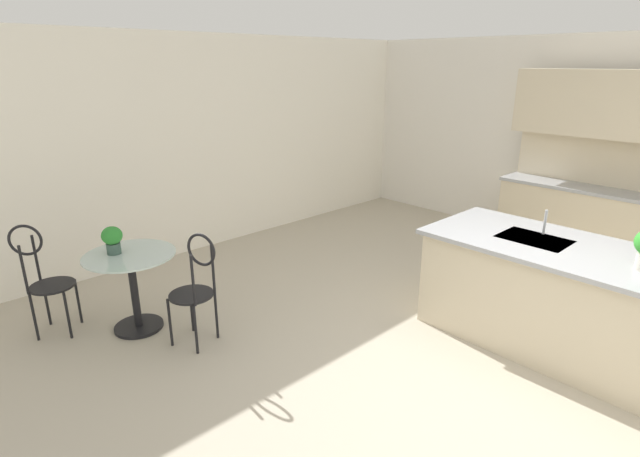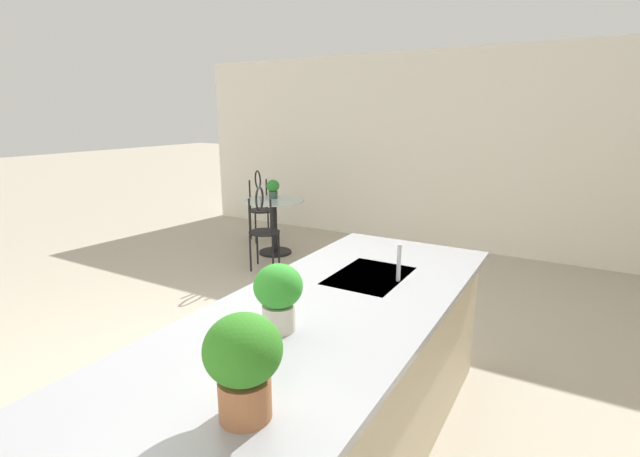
# 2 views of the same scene
# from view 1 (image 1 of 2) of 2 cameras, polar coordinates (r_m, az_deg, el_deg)

# --- Properties ---
(ground_plane) EXTENTS (40.00, 40.00, 0.00)m
(ground_plane) POSITION_cam_1_polar(r_m,az_deg,el_deg) (4.20, 20.23, -16.66)
(ground_plane) COLOR #B2A893
(wall_left_window) EXTENTS (0.12, 7.80, 2.70)m
(wall_left_window) POSITION_cam_1_polar(r_m,az_deg,el_deg) (6.55, -13.76, 9.39)
(wall_left_window) COLOR silver
(wall_left_window) RESTS_ON ground
(kitchen_island) EXTENTS (2.80, 1.06, 0.92)m
(kitchen_island) POSITION_cam_1_polar(r_m,az_deg,el_deg) (4.60, 29.11, -8.09)
(kitchen_island) COLOR beige
(kitchen_island) RESTS_ON ground
(back_counter_run) EXTENTS (2.44, 0.64, 1.52)m
(back_counter_run) POSITION_cam_1_polar(r_m,az_deg,el_deg) (6.90, 29.94, 0.53)
(back_counter_run) COLOR beige
(back_counter_run) RESTS_ON ground
(upper_cabinet_run) EXTENTS (2.40, 0.36, 0.76)m
(upper_cabinet_run) POSITION_cam_1_polar(r_m,az_deg,el_deg) (6.64, 31.86, 12.09)
(upper_cabinet_run) COLOR beige
(upper_cabinet_run) RESTS_ON back_counter_run
(bistro_table) EXTENTS (0.80, 0.80, 0.74)m
(bistro_table) POSITION_cam_1_polar(r_m,az_deg,el_deg) (4.79, -20.83, -6.06)
(bistro_table) COLOR black
(bistro_table) RESTS_ON ground
(chair_near_window) EXTENTS (0.53, 0.53, 1.04)m
(chair_near_window) POSITION_cam_1_polar(r_m,az_deg,el_deg) (5.01, -29.43, -4.67)
(chair_near_window) COLOR black
(chair_near_window) RESTS_ON ground
(chair_by_island) EXTENTS (0.52, 0.49, 1.04)m
(chair_by_island) POSITION_cam_1_polar(r_m,az_deg,el_deg) (4.32, -14.25, -6.27)
(chair_by_island) COLOR black
(chair_by_island) RESTS_ON ground
(sink_faucet) EXTENTS (0.02, 0.02, 0.22)m
(sink_faucet) POSITION_cam_1_polar(r_m,az_deg,el_deg) (4.72, 24.65, 0.68)
(sink_faucet) COLOR #B2B5BA
(sink_faucet) RESTS_ON kitchen_island
(potted_plant_on_table) EXTENTS (0.18, 0.18, 0.25)m
(potted_plant_on_table) POSITION_cam_1_polar(r_m,az_deg,el_deg) (4.70, -22.96, -1.06)
(potted_plant_on_table) COLOR #385147
(potted_plant_on_table) RESTS_ON bistro_table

